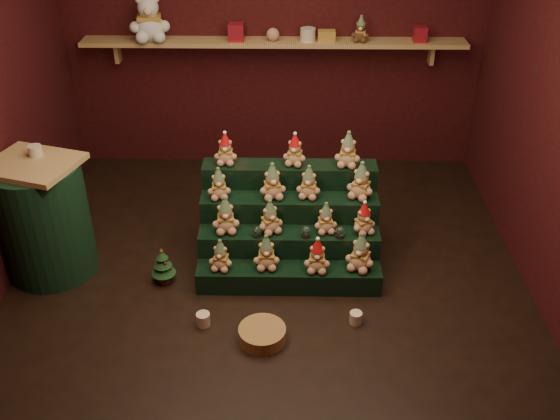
{
  "coord_description": "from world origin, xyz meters",
  "views": [
    {
      "loc": [
        0.15,
        -3.9,
        3.04
      ],
      "look_at": [
        0.09,
        0.25,
        0.46
      ],
      "focal_mm": 40.0,
      "sensor_mm": 36.0,
      "label": 1
    }
  ],
  "objects_px": {
    "snow_globe_c": "(340,232)",
    "wicker_basket": "(262,334)",
    "mini_christmas_tree": "(163,265)",
    "mug_right": "(356,318)",
    "riser_tier_front": "(289,278)",
    "brown_bear": "(361,29)",
    "side_table": "(45,218)",
    "snow_globe_b": "(306,232)",
    "mug_left": "(203,319)",
    "white_bear": "(148,12)",
    "snow_globe_a": "(257,232)"
  },
  "relations": [
    {
      "from": "mug_left",
      "to": "wicker_basket",
      "type": "xyz_separation_m",
      "value": [
        0.42,
        -0.15,
        0.0
      ]
    },
    {
      "from": "riser_tier_front",
      "to": "mug_right",
      "type": "relative_size",
      "value": 15.61
    },
    {
      "from": "riser_tier_front",
      "to": "mug_right",
      "type": "xyz_separation_m",
      "value": [
        0.48,
        -0.39,
        -0.05
      ]
    },
    {
      "from": "riser_tier_front",
      "to": "wicker_basket",
      "type": "relative_size",
      "value": 4.27
    },
    {
      "from": "snow_globe_c",
      "to": "white_bear",
      "type": "relative_size",
      "value": 0.18
    },
    {
      "from": "riser_tier_front",
      "to": "snow_globe_b",
      "type": "distance_m",
      "value": 0.38
    },
    {
      "from": "wicker_basket",
      "to": "white_bear",
      "type": "xyz_separation_m",
      "value": [
        -1.12,
        2.56,
        1.53
      ]
    },
    {
      "from": "white_bear",
      "to": "snow_globe_a",
      "type": "bearing_deg",
      "value": -69.31
    },
    {
      "from": "mini_christmas_tree",
      "to": "wicker_basket",
      "type": "height_order",
      "value": "mini_christmas_tree"
    },
    {
      "from": "mini_christmas_tree",
      "to": "brown_bear",
      "type": "xyz_separation_m",
      "value": [
        1.61,
        1.92,
        1.28
      ]
    },
    {
      "from": "snow_globe_a",
      "to": "wicker_basket",
      "type": "bearing_deg",
      "value": -84.97
    },
    {
      "from": "snow_globe_a",
      "to": "white_bear",
      "type": "bearing_deg",
      "value": 120.1
    },
    {
      "from": "white_bear",
      "to": "mini_christmas_tree",
      "type": "bearing_deg",
      "value": -89.66
    },
    {
      "from": "wicker_basket",
      "to": "brown_bear",
      "type": "height_order",
      "value": "brown_bear"
    },
    {
      "from": "riser_tier_front",
      "to": "white_bear",
      "type": "xyz_separation_m",
      "value": [
        -1.3,
        1.97,
        1.49
      ]
    },
    {
      "from": "mini_christmas_tree",
      "to": "brown_bear",
      "type": "relative_size",
      "value": 1.38
    },
    {
      "from": "snow_globe_b",
      "to": "mug_left",
      "type": "relative_size",
      "value": 0.95
    },
    {
      "from": "snow_globe_c",
      "to": "mug_left",
      "type": "xyz_separation_m",
      "value": [
        -0.99,
        -0.59,
        -0.36
      ]
    },
    {
      "from": "mini_christmas_tree",
      "to": "mug_right",
      "type": "xyz_separation_m",
      "value": [
        1.45,
        -0.45,
        -0.11
      ]
    },
    {
      "from": "riser_tier_front",
      "to": "mug_left",
      "type": "xyz_separation_m",
      "value": [
        -0.6,
        -0.43,
        -0.04
      ]
    },
    {
      "from": "side_table",
      "to": "snow_globe_b",
      "type": "bearing_deg",
      "value": 15.8
    },
    {
      "from": "side_table",
      "to": "white_bear",
      "type": "distance_m",
      "value": 2.16
    },
    {
      "from": "side_table",
      "to": "mug_right",
      "type": "bearing_deg",
      "value": 2.79
    },
    {
      "from": "brown_bear",
      "to": "mini_christmas_tree",
      "type": "bearing_deg",
      "value": -121.85
    },
    {
      "from": "snow_globe_a",
      "to": "snow_globe_b",
      "type": "xyz_separation_m",
      "value": [
        0.37,
        0.0,
        0.0
      ]
    },
    {
      "from": "side_table",
      "to": "wicker_basket",
      "type": "distance_m",
      "value": 1.91
    },
    {
      "from": "riser_tier_front",
      "to": "mini_christmas_tree",
      "type": "xyz_separation_m",
      "value": [
        -0.97,
        0.05,
        0.06
      ]
    },
    {
      "from": "snow_globe_c",
      "to": "brown_bear",
      "type": "xyz_separation_m",
      "value": [
        0.26,
        1.81,
        1.03
      ]
    },
    {
      "from": "snow_globe_a",
      "to": "mini_christmas_tree",
      "type": "xyz_separation_m",
      "value": [
        -0.72,
        -0.11,
        -0.25
      ]
    },
    {
      "from": "side_table",
      "to": "mug_left",
      "type": "distance_m",
      "value": 1.48
    },
    {
      "from": "side_table",
      "to": "brown_bear",
      "type": "bearing_deg",
      "value": 52.32
    },
    {
      "from": "mini_christmas_tree",
      "to": "riser_tier_front",
      "type": "bearing_deg",
      "value": -3.25
    },
    {
      "from": "white_bear",
      "to": "brown_bear",
      "type": "xyz_separation_m",
      "value": [
        1.94,
        0.0,
        -0.14
      ]
    },
    {
      "from": "mug_right",
      "to": "riser_tier_front",
      "type": "bearing_deg",
      "value": 140.6
    },
    {
      "from": "snow_globe_c",
      "to": "wicker_basket",
      "type": "distance_m",
      "value": 1.0
    },
    {
      "from": "snow_globe_b",
      "to": "wicker_basket",
      "type": "bearing_deg",
      "value": -112.43
    },
    {
      "from": "snow_globe_b",
      "to": "side_table",
      "type": "xyz_separation_m",
      "value": [
        -1.99,
        0.05,
        0.07
      ]
    },
    {
      "from": "riser_tier_front",
      "to": "snow_globe_a",
      "type": "distance_m",
      "value": 0.43
    },
    {
      "from": "mug_left",
      "to": "white_bear",
      "type": "height_order",
      "value": "white_bear"
    },
    {
      "from": "side_table",
      "to": "mug_left",
      "type": "bearing_deg",
      "value": -9.75
    },
    {
      "from": "mug_left",
      "to": "wicker_basket",
      "type": "distance_m",
      "value": 0.45
    },
    {
      "from": "wicker_basket",
      "to": "brown_bear",
      "type": "xyz_separation_m",
      "value": [
        0.82,
        2.56,
        1.38
      ]
    },
    {
      "from": "mini_christmas_tree",
      "to": "snow_globe_c",
      "type": "bearing_deg",
      "value": 4.45
    },
    {
      "from": "snow_globe_c",
      "to": "mug_left",
      "type": "bearing_deg",
      "value": -149.04
    },
    {
      "from": "snow_globe_a",
      "to": "mini_christmas_tree",
      "type": "distance_m",
      "value": 0.77
    },
    {
      "from": "mug_right",
      "to": "snow_globe_c",
      "type": "bearing_deg",
      "value": 99.61
    },
    {
      "from": "snow_globe_c",
      "to": "side_table",
      "type": "xyz_separation_m",
      "value": [
        -2.25,
        0.05,
        0.07
      ]
    },
    {
      "from": "wicker_basket",
      "to": "side_table",
      "type": "bearing_deg",
      "value": 154.95
    },
    {
      "from": "wicker_basket",
      "to": "brown_bear",
      "type": "distance_m",
      "value": 3.02
    },
    {
      "from": "snow_globe_a",
      "to": "side_table",
      "type": "relative_size",
      "value": 0.09
    }
  ]
}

